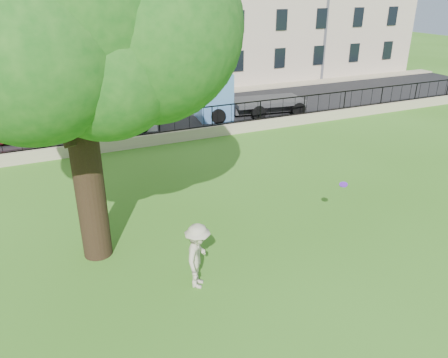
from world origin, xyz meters
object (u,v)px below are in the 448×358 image
blue_truck (250,93)px  man (198,256)px  tree (58,1)px  white_van (108,112)px  red_sedan (9,131)px  frisbee (343,184)px

blue_truck → man: bearing=-114.4°
tree → blue_truck: (11.80, 12.23, -5.91)m
white_van → red_sedan: bearing=-175.0°
red_sedan → blue_truck: (14.09, -0.38, 0.75)m
man → frisbee: size_ratio=7.12×
frisbee → white_van: size_ratio=0.05×
red_sedan → blue_truck: blue_truck is taller
man → blue_truck: blue_truck is taller
man → red_sedan: bearing=50.4°
white_van → frisbee: bearing=-66.8°
tree → red_sedan: size_ratio=2.63×
frisbee → tree: bearing=164.8°
frisbee → red_sedan: frisbee is taller
tree → man: tree is taller
frisbee → blue_truck: 14.91m
man → white_van: white_van is taller
blue_truck → frisbee: bearing=-98.2°
man → red_sedan: 16.14m
frisbee → white_van: (-4.85, 14.72, -0.72)m
tree → red_sedan: 14.44m
frisbee → blue_truck: bearing=74.3°
red_sedan → blue_truck: size_ratio=0.61×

